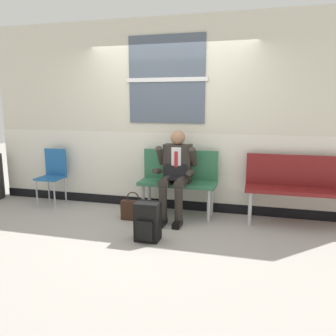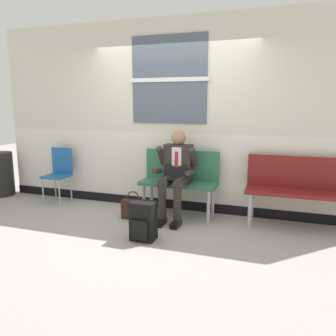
# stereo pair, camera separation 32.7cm
# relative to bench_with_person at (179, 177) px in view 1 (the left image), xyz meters

# --- Properties ---
(ground_plane) EXTENTS (18.00, 18.00, 0.00)m
(ground_plane) POSITION_rel_bench_with_person_xyz_m (-0.18, -0.31, -0.57)
(ground_plane) COLOR #9E9991
(station_wall) EXTENTS (6.01, 0.17, 2.88)m
(station_wall) POSITION_rel_bench_with_person_xyz_m (-0.18, 0.27, 0.87)
(station_wall) COLOR beige
(station_wall) RESTS_ON ground
(bench_with_person) EXTENTS (1.13, 0.42, 0.96)m
(bench_with_person) POSITION_rel_bench_with_person_xyz_m (0.00, 0.00, 0.00)
(bench_with_person) COLOR #2D6B47
(bench_with_person) RESTS_ON ground
(bench_empty) EXTENTS (1.38, 0.42, 0.95)m
(bench_empty) POSITION_rel_bench_with_person_xyz_m (1.66, 0.00, 0.00)
(bench_empty) COLOR maroon
(bench_empty) RESTS_ON ground
(person_seated) EXTENTS (0.57, 0.70, 1.26)m
(person_seated) POSITION_rel_bench_with_person_xyz_m (-0.00, -0.20, 0.11)
(person_seated) COLOR #2D2823
(person_seated) RESTS_ON ground
(backpack) EXTENTS (0.29, 0.26, 0.48)m
(backpack) POSITION_rel_bench_with_person_xyz_m (-0.13, -1.08, -0.33)
(backpack) COLOR black
(backpack) RESTS_ON ground
(handbag) EXTENTS (0.35, 0.10, 0.41)m
(handbag) POSITION_rel_bench_with_person_xyz_m (-0.56, -0.44, -0.42)
(handbag) COLOR #331E14
(handbag) RESTS_ON ground
(folding_chair) EXTENTS (0.38, 0.38, 0.91)m
(folding_chair) POSITION_rel_bench_with_person_xyz_m (-2.10, -0.03, -0.02)
(folding_chair) COLOR #1E5999
(folding_chair) RESTS_ON ground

